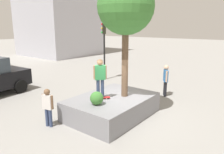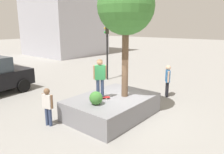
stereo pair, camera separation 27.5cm
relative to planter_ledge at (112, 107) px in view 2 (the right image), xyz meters
The scene contains 9 objects.
ground_plane 0.67m from the planter_ledge, 46.12° to the right, with size 120.00×120.00×0.00m, color gray.
planter_ledge is the anchor object (origin of this frame).
plaza_tree 4.23m from the planter_ledge, 34.66° to the right, with size 2.32×2.32×4.96m.
boxwood_shrub 1.29m from the planter_ledge, behind, with size 0.53×0.53×0.53m, color #3D7A33.
skateboard 0.73m from the planter_ledge, 151.73° to the left, with size 0.70×0.72×0.07m.
skateboarder 1.55m from the planter_ledge, 151.73° to the left, with size 0.45×0.42×1.63m.
traffic_light_corner 7.10m from the planter_ledge, 42.75° to the left, with size 0.37×0.37×4.18m.
pedestrian_crossing 2.73m from the planter_ledge, 149.96° to the left, with size 0.26×0.51×1.55m.
bystander_watching 4.15m from the planter_ledge, ahead, with size 0.52×0.43×1.79m.
Camera 2 is at (-7.15, -5.28, 3.89)m, focal length 34.34 mm.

